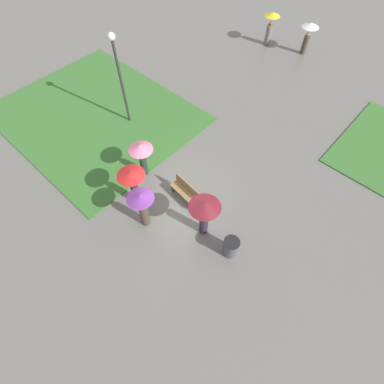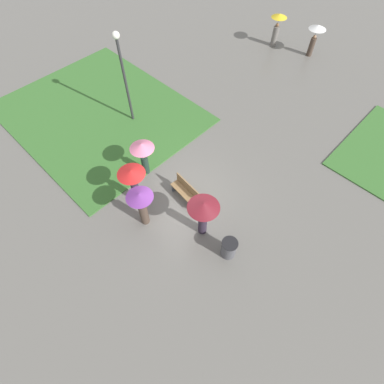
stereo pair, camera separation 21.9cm
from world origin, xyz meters
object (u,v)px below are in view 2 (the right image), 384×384
Objects in this scene: park_bench at (187,192)px; lamp_post at (123,69)px; trash_bin at (229,248)px; lone_walker_far_path at (316,34)px; crowd_person_pink at (143,151)px; lone_walker_near_lawn at (277,25)px; crowd_person_red at (133,179)px; crowd_person_purple at (141,203)px; crowd_person_maroon at (203,210)px.

lamp_post is at bearing 170.15° from park_bench.
lone_walker_far_path reaches higher than trash_bin.
lamp_post is (-5.44, 1.54, 2.43)m from park_bench.
crowd_person_pink is 12.87m from lone_walker_near_lawn.
lamp_post reaches higher than crowd_person_red.
lamp_post is 2.36× the size of crowd_person_red.
crowd_person_red is 14.56m from lone_walker_far_path.
park_bench is 2.16m from crowd_person_purple.
crowd_person_maroon is at bearing 179.02° from trash_bin.
crowd_person_maroon is (1.51, -0.67, 1.06)m from park_bench.
crowd_person_maroon is at bearing -6.37° from lone_walker_near_lawn.
lone_walker_near_lawn reaches higher than crowd_person_red.
lone_walker_near_lawn reaches higher than lone_walker_far_path.
lone_walker_near_lawn reaches higher than park_bench.
lamp_post reaches higher than crowd_person_maroon.
park_bench is 6.15m from lamp_post.
crowd_person_maroon is 14.21m from lone_walker_far_path.
lone_walker_far_path is at bearing 134.15° from crowd_person_maroon.
crowd_person_pink is 0.91× the size of lone_walker_near_lawn.
trash_bin is 0.43× the size of crowd_person_maroon.
crowd_person_red is at bearing -128.33° from park_bench.
trash_bin is (8.28, -2.23, -2.45)m from lamp_post.
crowd_person_purple is 1.02× the size of lone_walker_far_path.
crowd_person_maroon reaches higher than lone_walker_far_path.
crowd_person_purple is (-1.92, -1.27, -0.22)m from crowd_person_maroon.
trash_bin is 0.46× the size of lone_walker_far_path.
crowd_person_maroon is 3.84m from crowd_person_pink.
crowd_person_red is 14.23m from lone_walker_near_lawn.
crowd_person_maroon reaches higher than trash_bin.
crowd_person_purple is (-0.42, -1.94, 0.84)m from park_bench.
lamp_post is at bearing -139.01° from crowd_person_pink.
crowd_person_red reaches higher than park_bench.
crowd_person_red is (-1.03, 0.46, 0.08)m from crowd_person_purple.
crowd_person_red is at bearing -18.62° from lone_walker_near_lawn.
crowd_person_purple is at bearing -37.52° from crowd_person_red.
park_bench is at bearing -15.77° from lamp_post.
crowd_person_pink is (-5.15, 0.44, 0.93)m from trash_bin.
lamp_post is 2.52× the size of crowd_person_pink.
lamp_post is 6.31m from crowd_person_purple.
crowd_person_maroon is 1.05× the size of crowd_person_red.
park_bench is 2.27m from crowd_person_red.
crowd_person_pink is 13.31m from lone_walker_far_path.
lamp_post is at bearing 129.48° from crowd_person_red.
crowd_person_red is 1.02× the size of lone_walker_far_path.
crowd_person_pink is at bearing 50.44° from crowd_person_purple.
crowd_person_purple is at bearing 29.14° from crowd_person_pink.
crowd_person_purple is at bearing -34.69° from lamp_post.
lone_walker_far_path is (-3.66, 13.73, -0.17)m from crowd_person_maroon.
lone_walker_far_path is at bearing 79.35° from crowd_person_red.
park_bench is at bearing -174.91° from crowd_person_maroon.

